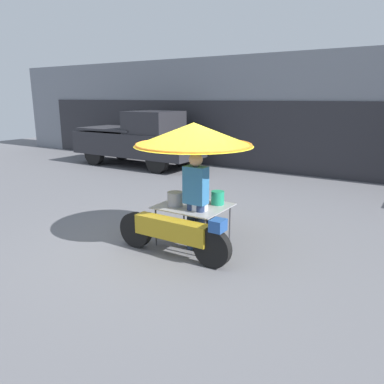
# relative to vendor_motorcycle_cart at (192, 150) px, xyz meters

# --- Properties ---
(ground_plane) EXTENTS (36.00, 36.00, 0.00)m
(ground_plane) POSITION_rel_vendor_motorcycle_cart_xyz_m (-0.20, -0.26, -1.67)
(ground_plane) COLOR slate
(shopfront_building) EXTENTS (28.00, 2.06, 3.93)m
(shopfront_building) POSITION_rel_vendor_motorcycle_cart_xyz_m (-0.20, 8.05, 0.28)
(shopfront_building) COLOR gray
(shopfront_building) RESTS_ON ground
(vendor_motorcycle_cart) EXTENTS (2.12, 2.00, 2.11)m
(vendor_motorcycle_cart) POSITION_rel_vendor_motorcycle_cart_xyz_m (0.00, 0.00, 0.00)
(vendor_motorcycle_cart) COLOR black
(vendor_motorcycle_cart) RESTS_ON ground
(vendor_person) EXTENTS (0.38, 0.22, 1.66)m
(vendor_person) POSITION_rel_vendor_motorcycle_cart_xyz_m (0.19, -0.18, -0.74)
(vendor_person) COLOR navy
(vendor_person) RESTS_ON ground
(pickup_truck) EXTENTS (5.01, 1.81, 2.04)m
(pickup_truck) POSITION_rel_vendor_motorcycle_cart_xyz_m (-5.79, 5.51, -0.68)
(pickup_truck) COLOR black
(pickup_truck) RESTS_ON ground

